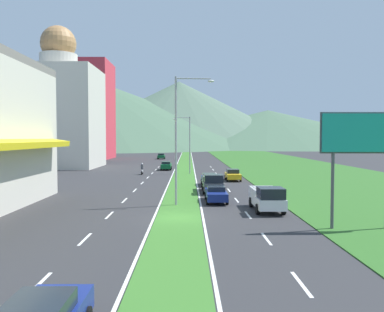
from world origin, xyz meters
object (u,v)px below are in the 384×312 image
Objects in this scene: billboard_roadside at (361,140)px; car_3 at (166,166)px; car_4 at (216,194)px; pickup_truck_0 at (213,183)px; car_0 at (161,156)px; street_lamp_near at (180,132)px; motorcycle_rider at (142,170)px; car_1 at (233,175)px; pickup_truck_1 at (267,199)px; street_lamp_mid at (188,141)px; car_2 at (209,179)px.

billboard_roadside reaches higher than car_3.
car_4 is 0.88× the size of pickup_truck_0.
billboard_roadside is 85.99m from car_0.
street_lamp_near is 30.09m from motorcycle_rider.
car_1 is at bearing 99.27° from billboard_roadside.
street_lamp_near is at bearing -175.13° from car_3.
street_lamp_near reaches higher than billboard_roadside.
pickup_truck_0 and pickup_truck_1 have the same top height.
car_0 is 0.99× the size of car_1.
billboard_roadside is 3.64× the size of motorcycle_rider.
billboard_roadside is 29.62m from car_1.
car_1 is at bearing 71.55° from street_lamp_near.
motorcycle_rider is at bearing -174.70° from street_lamp_mid.
billboard_roadside is 1.62× the size of car_2.
street_lamp_near is 2.48× the size of car_0.
car_3 is at bearing 114.86° from street_lamp_mid.
car_1 is 20.58m from car_3.
car_4 is at bearing -172.40° from car_0.
car_1 is 0.81× the size of pickup_truck_1.
car_1 is at bearing 164.18° from pickup_truck_0.
street_lamp_mid is 1.66× the size of pickup_truck_1.
pickup_truck_0 reaches higher than motorcycle_rider.
car_4 is 0.88× the size of pickup_truck_1.
street_lamp_mid reaches higher than car_4.
street_lamp_mid reaches higher than car_2.
car_4 is at bearing -141.83° from pickup_truck_1.
car_2 is 6.36m from pickup_truck_0.
car_1 is 0.98× the size of car_2.
car_1 is at bearing -166.54° from car_0.
car_4 is (-8.15, 10.90, -4.83)m from billboard_roadside.
motorcycle_rider is at bearing 160.18° from car_3.
street_lamp_mid reaches higher than pickup_truck_1.
motorcycle_rider reaches higher than car_4.
street_lamp_mid reaches higher than car_0.
car_3 is at bearing -151.44° from car_1.
car_1 is 18.27m from car_4.
street_lamp_near reaches higher than car_0.
motorcycle_rider is (-13.29, 31.67, -0.24)m from pickup_truck_1.
street_lamp_near is 1.48× the size of billboard_roadside.
street_lamp_mid reaches higher than motorcycle_rider.
pickup_truck_1 reaches higher than car_3.
street_lamp_mid is (0.64, 29.55, -0.99)m from street_lamp_near.
billboard_roadside is at bearing -167.97° from car_0.
pickup_truck_1 is at bearing 11.94° from car_2.
car_0 is (-6.58, 74.93, -5.38)m from street_lamp_near.
car_1 reaches higher than car_0.
pickup_truck_1 is (3.58, -10.70, 0.00)m from pickup_truck_0.
car_4 is 28.69m from motorcycle_rider.
car_4 is 5.92m from pickup_truck_1.
street_lamp_mid is 1.23× the size of billboard_roadside.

